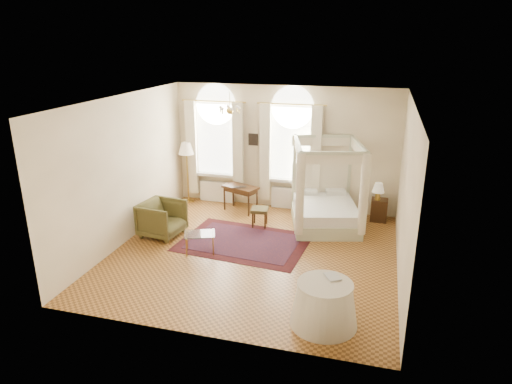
% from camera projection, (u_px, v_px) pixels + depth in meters
% --- Properties ---
extents(ground, '(6.00, 6.00, 0.00)m').
position_uv_depth(ground, '(254.00, 253.00, 9.93)').
color(ground, '#A76D30').
rests_on(ground, ground).
extents(room_walls, '(6.00, 6.00, 6.00)m').
position_uv_depth(room_walls, '(254.00, 166.00, 9.29)').
color(room_walls, '#FFEAC2').
rests_on(room_walls, ground).
extents(window_left, '(1.62, 0.27, 3.29)m').
position_uv_depth(window_left, '(216.00, 151.00, 12.55)').
color(window_left, white).
rests_on(window_left, room_walls).
extents(window_right, '(1.62, 0.27, 3.29)m').
position_uv_depth(window_right, '(291.00, 156.00, 12.02)').
color(window_right, white).
rests_on(window_right, room_walls).
extents(chandelier, '(0.51, 0.45, 0.50)m').
position_uv_depth(chandelier, '(230.00, 110.00, 10.31)').
color(chandelier, '#B2903B').
rests_on(chandelier, room_walls).
extents(wall_pictures, '(2.54, 0.03, 0.39)m').
position_uv_depth(wall_pictures, '(287.00, 140.00, 12.01)').
color(wall_pictures, black).
rests_on(wall_pictures, room_walls).
extents(canopy_bed, '(2.03, 2.28, 2.12)m').
position_uv_depth(canopy_bed, '(325.00, 208.00, 11.22)').
color(canopy_bed, '#B3B895').
rests_on(canopy_bed, ground).
extents(nightstand, '(0.41, 0.38, 0.58)m').
position_uv_depth(nightstand, '(379.00, 210.00, 11.61)').
color(nightstand, '#311E0D').
rests_on(nightstand, ground).
extents(nightstand_lamp, '(0.30, 0.30, 0.44)m').
position_uv_depth(nightstand_lamp, '(378.00, 189.00, 11.39)').
color(nightstand_lamp, '#B2903B').
rests_on(nightstand_lamp, nightstand).
extents(writing_desk, '(1.04, 0.79, 0.70)m').
position_uv_depth(writing_desk, '(241.00, 190.00, 12.16)').
color(writing_desk, '#311E0D').
rests_on(writing_desk, ground).
extents(laptop, '(0.41, 0.34, 0.03)m').
position_uv_depth(laptop, '(240.00, 186.00, 12.06)').
color(laptop, black).
rests_on(laptop, writing_desk).
extents(stool, '(0.45, 0.45, 0.47)m').
position_uv_depth(stool, '(260.00, 211.00, 11.24)').
color(stool, '#46401E').
rests_on(stool, ground).
extents(armchair, '(1.03, 1.01, 0.84)m').
position_uv_depth(armchair, '(162.00, 219.00, 10.71)').
color(armchair, '#4A441F').
rests_on(armchair, ground).
extents(coffee_table, '(0.78, 0.67, 0.45)m').
position_uv_depth(coffee_table, '(200.00, 235.00, 9.84)').
color(coffee_table, silver).
rests_on(coffee_table, ground).
extents(floor_lamp, '(0.44, 0.44, 1.71)m').
position_uv_depth(floor_lamp, '(186.00, 151.00, 12.60)').
color(floor_lamp, '#B2903B').
rests_on(floor_lamp, ground).
extents(oriental_rug, '(3.01, 2.29, 0.01)m').
position_uv_depth(oriental_rug, '(244.00, 242.00, 10.45)').
color(oriental_rug, '#461012').
rests_on(oriental_rug, ground).
extents(side_table, '(1.10, 1.10, 0.75)m').
position_uv_depth(side_table, '(324.00, 304.00, 7.38)').
color(side_table, beige).
rests_on(side_table, ground).
extents(book, '(0.33, 0.36, 0.03)m').
position_uv_depth(book, '(326.00, 277.00, 7.40)').
color(book, black).
rests_on(book, side_table).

